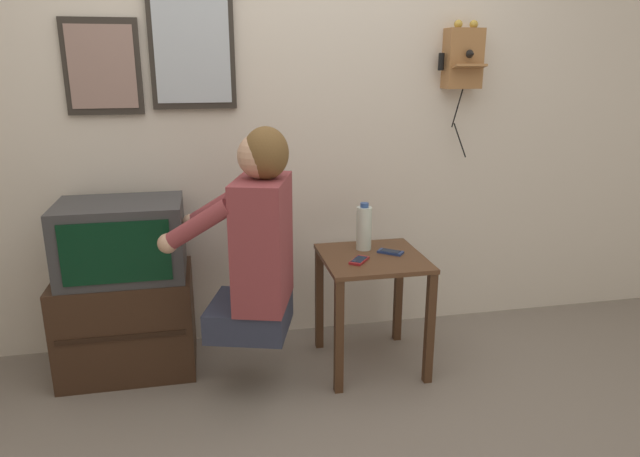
{
  "coord_description": "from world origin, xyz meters",
  "views": [
    {
      "loc": [
        -0.41,
        -1.88,
        1.52
      ],
      "look_at": [
        0.11,
        0.64,
        0.77
      ],
      "focal_mm": 32.0,
      "sensor_mm": 36.0,
      "label": 1
    }
  ],
  "objects_px": {
    "person": "(257,240)",
    "framed_picture": "(102,67)",
    "wall_phone_antique": "(463,58)",
    "cell_phone_held": "(359,260)",
    "cell_phone_spare": "(390,252)",
    "water_bottle": "(364,228)",
    "wall_mirror": "(192,44)",
    "television": "(122,240)"
  },
  "relations": [
    {
      "from": "television",
      "to": "wall_mirror",
      "type": "xyz_separation_m",
      "value": [
        0.39,
        0.25,
        0.91
      ]
    },
    {
      "from": "framed_picture",
      "to": "wall_mirror",
      "type": "bearing_deg",
      "value": -0.42
    },
    {
      "from": "wall_phone_antique",
      "to": "water_bottle",
      "type": "xyz_separation_m",
      "value": [
        -0.61,
        -0.29,
        -0.83
      ]
    },
    {
      "from": "wall_mirror",
      "to": "framed_picture",
      "type": "bearing_deg",
      "value": 179.58
    },
    {
      "from": "person",
      "to": "framed_picture",
      "type": "bearing_deg",
      "value": 67.12
    },
    {
      "from": "wall_mirror",
      "to": "water_bottle",
      "type": "relative_size",
      "value": 2.54
    },
    {
      "from": "television",
      "to": "cell_phone_spare",
      "type": "height_order",
      "value": "television"
    },
    {
      "from": "television",
      "to": "water_bottle",
      "type": "bearing_deg",
      "value": -3.93
    },
    {
      "from": "person",
      "to": "wall_mirror",
      "type": "height_order",
      "value": "wall_mirror"
    },
    {
      "from": "cell_phone_spare",
      "to": "wall_phone_antique",
      "type": "bearing_deg",
      "value": -13.63
    },
    {
      "from": "cell_phone_spare",
      "to": "water_bottle",
      "type": "height_order",
      "value": "water_bottle"
    },
    {
      "from": "television",
      "to": "person",
      "type": "bearing_deg",
      "value": -26.21
    },
    {
      "from": "person",
      "to": "water_bottle",
      "type": "height_order",
      "value": "person"
    },
    {
      "from": "wall_mirror",
      "to": "cell_phone_spare",
      "type": "xyz_separation_m",
      "value": [
        0.92,
        -0.42,
        -1.0
      ]
    },
    {
      "from": "television",
      "to": "framed_picture",
      "type": "relative_size",
      "value": 1.29
    },
    {
      "from": "wall_mirror",
      "to": "cell_phone_spare",
      "type": "distance_m",
      "value": 1.42
    },
    {
      "from": "wall_mirror",
      "to": "cell_phone_held",
      "type": "xyz_separation_m",
      "value": [
        0.73,
        -0.51,
        -1.0
      ]
    },
    {
      "from": "cell_phone_held",
      "to": "wall_phone_antique",
      "type": "bearing_deg",
      "value": 71.86
    },
    {
      "from": "person",
      "to": "framed_picture",
      "type": "xyz_separation_m",
      "value": [
        -0.67,
        0.56,
        0.75
      ]
    },
    {
      "from": "cell_phone_spare",
      "to": "person",
      "type": "bearing_deg",
      "value": 140.57
    },
    {
      "from": "framed_picture",
      "to": "cell_phone_held",
      "type": "distance_m",
      "value": 1.55
    },
    {
      "from": "person",
      "to": "framed_picture",
      "type": "relative_size",
      "value": 2.1
    },
    {
      "from": "wall_phone_antique",
      "to": "cell_phone_held",
      "type": "distance_m",
      "value": 1.25
    },
    {
      "from": "wall_phone_antique",
      "to": "cell_phone_spare",
      "type": "bearing_deg",
      "value": -142.9
    },
    {
      "from": "framed_picture",
      "to": "wall_mirror",
      "type": "height_order",
      "value": "wall_mirror"
    },
    {
      "from": "wall_phone_antique",
      "to": "water_bottle",
      "type": "relative_size",
      "value": 2.97
    },
    {
      "from": "person",
      "to": "television",
      "type": "height_order",
      "value": "person"
    },
    {
      "from": "framed_picture",
      "to": "cell_phone_spare",
      "type": "bearing_deg",
      "value": -17.29
    },
    {
      "from": "person",
      "to": "wall_phone_antique",
      "type": "bearing_deg",
      "value": -49.6
    },
    {
      "from": "wall_phone_antique",
      "to": "cell_phone_spare",
      "type": "distance_m",
      "value": 1.13
    },
    {
      "from": "cell_phone_held",
      "to": "water_bottle",
      "type": "xyz_separation_m",
      "value": [
        0.07,
        0.18,
        0.11
      ]
    },
    {
      "from": "wall_phone_antique",
      "to": "cell_phone_spare",
      "type": "height_order",
      "value": "wall_phone_antique"
    },
    {
      "from": "television",
      "to": "wall_phone_antique",
      "type": "xyz_separation_m",
      "value": [
        1.8,
        0.21,
        0.84
      ]
    },
    {
      "from": "wall_mirror",
      "to": "water_bottle",
      "type": "bearing_deg",
      "value": -22.19
    },
    {
      "from": "cell_phone_held",
      "to": "cell_phone_spare",
      "type": "xyz_separation_m",
      "value": [
        0.19,
        0.09,
        0.0
      ]
    },
    {
      "from": "cell_phone_held",
      "to": "framed_picture",
      "type": "bearing_deg",
      "value": -165.96
    },
    {
      "from": "framed_picture",
      "to": "cell_phone_spare",
      "type": "xyz_separation_m",
      "value": [
        1.35,
        -0.42,
        -0.9
      ]
    },
    {
      "from": "television",
      "to": "wall_phone_antique",
      "type": "height_order",
      "value": "wall_phone_antique"
    },
    {
      "from": "person",
      "to": "wall_mirror",
      "type": "relative_size",
      "value": 1.53
    },
    {
      "from": "television",
      "to": "cell_phone_spare",
      "type": "xyz_separation_m",
      "value": [
        1.31,
        -0.17,
        -0.1
      ]
    },
    {
      "from": "water_bottle",
      "to": "cell_phone_held",
      "type": "bearing_deg",
      "value": -112.06
    },
    {
      "from": "framed_picture",
      "to": "cell_phone_spare",
      "type": "relative_size",
      "value": 3.39
    }
  ]
}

